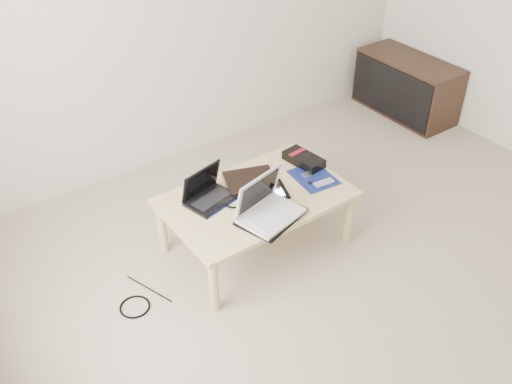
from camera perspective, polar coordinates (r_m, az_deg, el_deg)
ground at (r=3.45m, az=11.98°, el=-9.74°), size 4.00×4.00×0.00m
room_shell at (r=2.56m, az=16.79°, el=17.44°), size 4.20×4.20×2.70m
coffee_table at (r=3.45m, az=0.04°, el=-1.05°), size 1.10×0.70×0.40m
media_cabinet at (r=5.22m, az=14.77°, el=10.16°), size 0.41×0.90×0.50m
book at (r=3.52m, az=-0.55°, el=1.11°), size 0.37×0.34×0.03m
netbook at (r=3.37m, az=-4.82°, el=-0.19°), size 0.33×0.27×0.21m
tablet at (r=3.44m, az=0.88°, el=0.01°), size 0.31×0.27×0.01m
remote at (r=3.55m, az=0.95°, el=1.37°), size 0.07×0.20×0.02m
neoprene_sleeve at (r=3.25m, az=1.51°, el=-2.47°), size 0.43×0.36×0.02m
white_laptop at (r=3.21m, az=1.10°, el=-1.54°), size 0.40×0.32×0.25m
motherboard at (r=3.59m, az=5.79°, el=1.49°), size 0.26×0.31×0.01m
gpu_box at (r=3.71m, az=4.79°, el=3.27°), size 0.17×0.29×0.06m
cable_coil at (r=3.36m, az=-2.29°, el=-1.10°), size 0.13×0.13×0.01m
floor_cable_coil at (r=3.36m, az=-12.03°, el=-11.16°), size 0.19×0.19×0.01m
floor_cable_trail at (r=3.45m, az=-10.62°, el=-9.49°), size 0.13×0.34×0.01m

